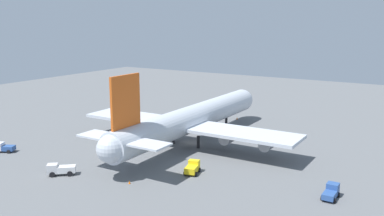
# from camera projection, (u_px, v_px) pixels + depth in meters

# --- Properties ---
(ground_plane) EXTENTS (249.37, 249.37, 0.00)m
(ground_plane) POSITION_uv_depth(u_px,v_px,m) (192.00, 143.00, 101.24)
(ground_plane) COLOR slate
(cargo_airplane) EXTENTS (62.34, 53.89, 18.96)m
(cargo_airplane) POSITION_uv_depth(u_px,v_px,m) (191.00, 119.00, 99.85)
(cargo_airplane) COLOR silver
(cargo_airplane) RESTS_ON ground_plane
(fuel_truck) EXTENTS (4.35, 3.28, 2.27)m
(fuel_truck) POSITION_uv_depth(u_px,v_px,m) (192.00, 168.00, 80.86)
(fuel_truck) COLOR yellow
(fuel_truck) RESTS_ON ground_plane
(pushback_tractor) EXTENTS (4.46, 2.37, 2.22)m
(pushback_tractor) POSITION_uv_depth(u_px,v_px,m) (331.00, 192.00, 69.54)
(pushback_tractor) COLOR #2D5193
(pushback_tractor) RESTS_ON ground_plane
(cargo_loader) EXTENTS (4.67, 5.10, 2.24)m
(cargo_loader) POSITION_uv_depth(u_px,v_px,m) (60.00, 169.00, 79.83)
(cargo_loader) COLOR silver
(cargo_loader) RESTS_ON ground_plane
(catering_truck) EXTENTS (3.60, 4.44, 2.11)m
(catering_truck) POSITION_uv_depth(u_px,v_px,m) (4.00, 147.00, 94.02)
(catering_truck) COLOR silver
(catering_truck) RESTS_ON ground_plane
(safety_cone_nose) EXTENTS (0.48, 0.48, 0.68)m
(safety_cone_nose) POSITION_uv_depth(u_px,v_px,m) (237.00, 118.00, 125.35)
(safety_cone_nose) COLOR orange
(safety_cone_nose) RESTS_ON ground_plane
(safety_cone_tail) EXTENTS (0.42, 0.42, 0.59)m
(safety_cone_tail) POSITION_uv_depth(u_px,v_px,m) (129.00, 182.00, 75.72)
(safety_cone_tail) COLOR orange
(safety_cone_tail) RESTS_ON ground_plane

